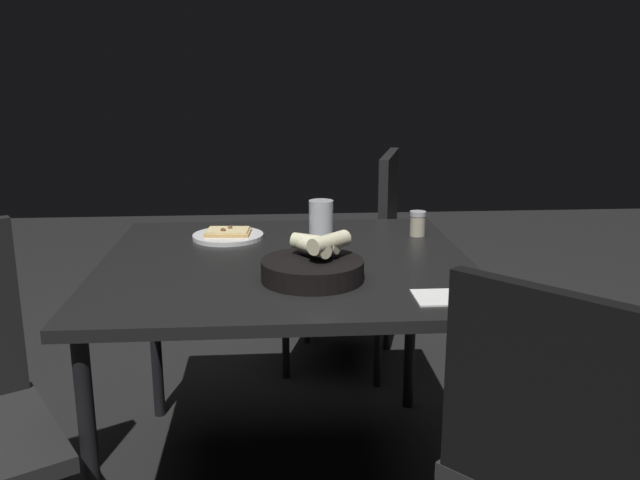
# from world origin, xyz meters

# --- Properties ---
(ground) EXTENTS (8.00, 8.00, 0.00)m
(ground) POSITION_xyz_m (0.00, 0.00, 0.00)
(ground) COLOR black
(dining_table) EXTENTS (1.06, 1.02, 0.72)m
(dining_table) POSITION_xyz_m (0.00, 0.00, 0.66)
(dining_table) COLOR black
(dining_table) RESTS_ON ground
(pizza_plate) EXTENTS (0.23, 0.23, 0.04)m
(pizza_plate) POSITION_xyz_m (0.18, -0.26, 0.73)
(pizza_plate) COLOR white
(pizza_plate) RESTS_ON dining_table
(bread_basket) EXTENTS (0.27, 0.27, 0.12)m
(bread_basket) POSITION_xyz_m (-0.07, 0.20, 0.76)
(bread_basket) COLOR black
(bread_basket) RESTS_ON dining_table
(beer_glass) EXTENTS (0.08, 0.08, 0.13)m
(beer_glass) POSITION_xyz_m (-0.12, -0.23, 0.78)
(beer_glass) COLOR silver
(beer_glass) RESTS_ON dining_table
(pepper_shaker) EXTENTS (0.05, 0.05, 0.08)m
(pepper_shaker) POSITION_xyz_m (-0.44, -0.26, 0.76)
(pepper_shaker) COLOR #BFB299
(pepper_shaker) RESTS_ON dining_table
(napkin) EXTENTS (0.16, 0.12, 0.00)m
(napkin) POSITION_xyz_m (-0.38, 0.37, 0.72)
(napkin) COLOR white
(napkin) RESTS_ON dining_table
(chair_near) EXTENTS (0.62, 0.62, 0.88)m
(chair_near) POSITION_xyz_m (-0.54, 0.72, 0.51)
(chair_near) COLOR #242424
(chair_near) RESTS_ON ground
(chair_far) EXTENTS (0.54, 0.54, 0.92)m
(chair_far) POSITION_xyz_m (-0.33, -0.84, 0.52)
(chair_far) COLOR black
(chair_far) RESTS_ON ground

